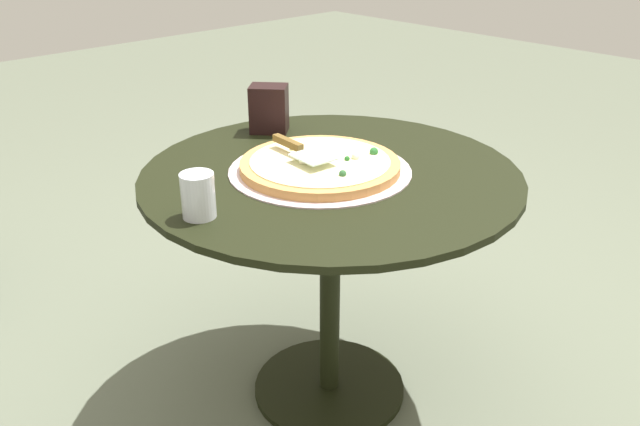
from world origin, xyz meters
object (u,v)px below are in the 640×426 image
(patio_table, at_px, (330,223))
(napkin_dispenser, at_px, (269,109))
(pizza_server, at_px, (300,149))
(pizza_on_tray, at_px, (320,166))
(drinking_cup, at_px, (198,195))

(patio_table, bearing_deg, napkin_dispenser, -14.72)
(patio_table, distance_m, pizza_server, 0.21)
(patio_table, distance_m, pizza_on_tray, 0.16)
(patio_table, relative_size, pizza_on_tray, 2.08)
(pizza_server, xyz_separation_m, napkin_dispenser, (0.28, -0.13, 0.02))
(pizza_on_tray, xyz_separation_m, pizza_server, (0.05, 0.02, 0.04))
(patio_table, relative_size, pizza_server, 4.44)
(napkin_dispenser, bearing_deg, pizza_on_tray, -59.33)
(patio_table, xyz_separation_m, drinking_cup, (0.01, 0.38, 0.19))
(pizza_on_tray, xyz_separation_m, napkin_dispenser, (0.33, -0.11, 0.05))
(drinking_cup, xyz_separation_m, napkin_dispenser, (0.34, -0.47, 0.02))
(pizza_on_tray, relative_size, napkin_dispenser, 3.38)
(pizza_server, height_order, drinking_cup, drinking_cup)
(pizza_on_tray, height_order, napkin_dispenser, napkin_dispenser)
(pizza_on_tray, bearing_deg, drinking_cup, 91.66)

